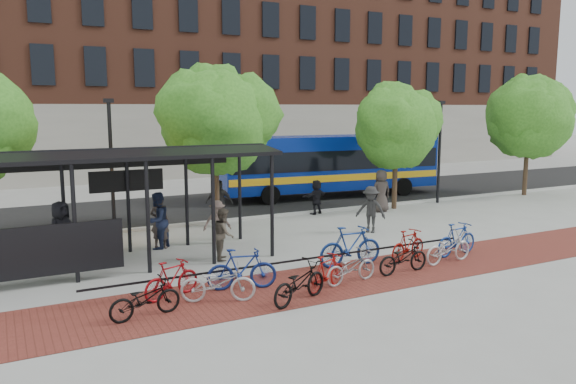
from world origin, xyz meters
name	(u,v)px	position (x,y,z in m)	size (l,w,h in m)	color
ground	(322,235)	(0.00, 0.00, 0.00)	(160.00, 160.00, 0.00)	#9E9E99
asphalt_street	(241,203)	(0.00, 8.00, 0.01)	(160.00, 8.00, 0.01)	black
curb	(276,216)	(0.00, 4.00, 0.06)	(160.00, 0.25, 0.12)	#B7B7B2
brick_strip	(352,277)	(-2.00, -5.00, 0.00)	(24.00, 3.00, 0.01)	maroon
bike_rack_rail	(297,275)	(-3.30, -4.10, 0.00)	(12.00, 0.05, 0.95)	black
building_brick	(266,45)	(10.00, 26.00, 10.00)	(55.00, 14.00, 20.00)	brown
bus_shelter	(97,169)	(-8.13, -0.48, 3.00)	(10.60, 3.07, 3.60)	black
tree_b	(217,116)	(-2.90, 3.35, 4.46)	(5.15, 4.20, 6.47)	#382619
tree_c	(397,123)	(6.09, 3.35, 4.05)	(4.66, 3.80, 5.92)	#382619
tree_d	(530,114)	(15.10, 3.35, 4.47)	(5.39, 4.40, 6.55)	#382619
lamp_post_left	(111,163)	(-7.00, 3.60, 2.75)	(0.35, 0.20, 5.12)	black
lamp_post_right	(440,149)	(9.00, 3.60, 2.75)	(0.35, 0.20, 5.12)	black
bus	(329,162)	(5.16, 7.89, 1.89)	(12.36, 3.79, 3.28)	navy
bike_0	(145,299)	(-7.96, -5.39, 0.45)	(0.60, 1.71, 0.90)	black
bike_1	(172,279)	(-7.04, -4.34, 0.49)	(0.46, 1.65, 0.99)	maroon
bike_2	(218,283)	(-6.10, -5.15, 0.49)	(0.65, 1.87, 0.98)	#ACACAE
bike_3	(242,269)	(-5.20, -4.54, 0.56)	(0.53, 1.87, 1.12)	navy
bike_4	(299,283)	(-4.31, -6.11, 0.50)	(0.67, 1.91, 1.00)	black
bike_5	(326,272)	(-3.24, -5.64, 0.49)	(0.46, 1.63, 0.98)	maroon
bike_6	(351,267)	(-2.33, -5.41, 0.46)	(0.61, 1.74, 0.91)	gray
bike_7	(350,246)	(-1.41, -4.02, 0.63)	(0.59, 2.08, 1.25)	navy
bike_8	(403,258)	(-0.45, -5.34, 0.47)	(0.62, 1.77, 0.93)	black
bike_9	(408,245)	(0.60, -4.29, 0.50)	(0.47, 1.66, 1.00)	maroon
bike_10	(448,248)	(1.50, -5.12, 0.49)	(0.65, 1.88, 0.99)	#B5B5B7
bike_11	(457,239)	(2.37, -4.58, 0.55)	(0.52, 1.82, 1.10)	navy
pedestrian_0	(61,232)	(-9.15, 0.51, 0.97)	(0.95, 0.62, 1.94)	black
pedestrian_1	(160,222)	(-5.96, 0.87, 0.92)	(0.67, 0.44, 1.85)	#362E2B
pedestrian_2	(158,221)	(-6.05, 0.84, 0.98)	(0.95, 0.74, 1.96)	#1A223E
pedestrian_3	(217,222)	(-4.00, 0.55, 0.78)	(1.01, 0.58, 1.56)	brown
pedestrian_4	(219,203)	(-2.83, 3.47, 0.94)	(1.10, 0.46, 1.88)	#262626
pedestrian_5	(316,197)	(1.97, 3.80, 0.78)	(1.45, 0.46, 1.56)	black
pedestrian_6	(381,191)	(4.90, 2.87, 0.98)	(0.96, 0.62, 1.96)	#39312E
pedestrian_8	(224,234)	(-4.53, -1.50, 0.83)	(0.81, 0.63, 1.66)	#4D4539
pedestrian_9	(371,210)	(1.90, -0.46, 0.90)	(1.17, 0.67, 1.80)	#282828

